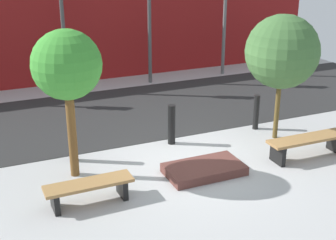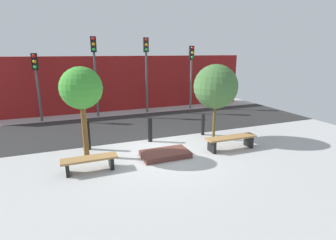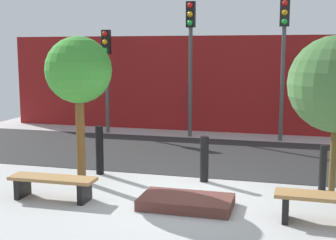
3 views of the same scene
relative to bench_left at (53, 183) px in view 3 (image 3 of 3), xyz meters
The scene contains 12 objects.
ground_plane 2.58m from the bench_left, 16.88° to the left, with size 18.00×18.00×0.00m, color #AFAFAF.
road_strip 4.98m from the bench_left, 60.43° to the left, with size 18.00×4.41×0.01m, color #2A2A2A.
building_facade 8.54m from the bench_left, 73.11° to the left, with size 16.20×0.50×3.17m, color maroon.
bench_left is the anchor object (origin of this frame).
planter_bed 2.47m from the bench_left, ahead, with size 1.60×0.90×0.19m, color brown.
tree_behind_left_bench 2.31m from the bench_left, 90.00° to the left, with size 1.34×1.34×2.99m.
bollard_far_left 1.89m from the bench_left, 86.33° to the left, with size 0.17×0.17×1.07m, color black.
bollard_left 3.09m from the bench_left, 37.27° to the left, with size 0.18×0.18×0.95m, color black.
bollard_center 5.14m from the bench_left, 21.31° to the left, with size 0.14×0.14×0.89m, color black.
traffic_light_west 7.31m from the bench_left, 104.25° to the left, with size 0.28×0.27×3.35m.
traffic_light_mid_west 7.35m from the bench_left, 81.17° to the left, with size 0.28×0.27×4.17m.
traffic_light_mid_east 8.23m from the bench_left, 60.55° to the left, with size 0.28×0.27×4.16m.
Camera 3 is at (1.73, -8.17, 2.71)m, focal length 50.00 mm.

